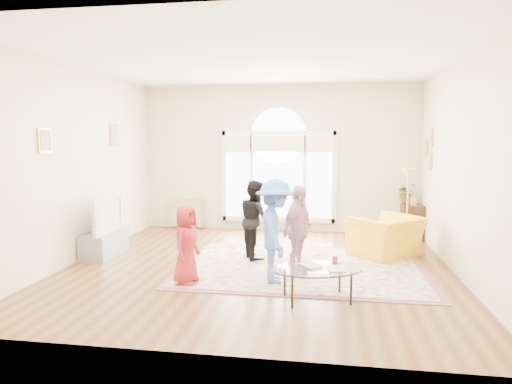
% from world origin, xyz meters
% --- Properties ---
extents(ground, '(6.00, 6.00, 0.00)m').
position_xyz_m(ground, '(0.00, 0.00, 0.00)').
color(ground, '#5A3114').
rests_on(ground, ground).
extents(room_shell, '(6.00, 6.00, 6.00)m').
position_xyz_m(room_shell, '(0.01, 2.83, 1.57)').
color(room_shell, beige).
rests_on(room_shell, ground).
extents(area_rug, '(3.60, 2.60, 0.02)m').
position_xyz_m(area_rug, '(0.69, 0.06, 0.01)').
color(area_rug, beige).
rests_on(area_rug, ground).
extents(rug_border, '(3.80, 2.80, 0.01)m').
position_xyz_m(rug_border, '(0.69, 0.06, 0.01)').
color(rug_border, '#8A4E53').
rests_on(rug_border, ground).
extents(tv_console, '(0.45, 1.00, 0.42)m').
position_xyz_m(tv_console, '(-2.75, 0.30, 0.21)').
color(tv_console, gray).
rests_on(tv_console, ground).
extents(television, '(0.17, 1.06, 0.61)m').
position_xyz_m(television, '(-2.74, 0.30, 0.72)').
color(television, black).
rests_on(television, tv_console).
extents(coffee_table, '(1.33, 1.06, 0.54)m').
position_xyz_m(coffee_table, '(0.97, -1.38, 0.40)').
color(coffee_table, silver).
rests_on(coffee_table, ground).
extents(armchair, '(1.43, 1.42, 0.70)m').
position_xyz_m(armchair, '(2.09, 0.99, 0.35)').
color(armchair, yellow).
rests_on(armchair, ground).
extents(side_cabinet, '(0.40, 0.50, 0.70)m').
position_xyz_m(side_cabinet, '(2.78, 2.54, 0.35)').
color(side_cabinet, black).
rests_on(side_cabinet, ground).
extents(floor_lamp, '(0.25, 0.25, 1.51)m').
position_xyz_m(floor_lamp, '(2.50, 1.43, 1.28)').
color(floor_lamp, black).
rests_on(floor_lamp, ground).
extents(plant_pedestal, '(0.20, 0.20, 0.70)m').
position_xyz_m(plant_pedestal, '(2.70, 2.85, 0.35)').
color(plant_pedestal, white).
rests_on(plant_pedestal, ground).
extents(potted_plant, '(0.42, 0.38, 0.41)m').
position_xyz_m(potted_plant, '(2.70, 2.85, 0.91)').
color(potted_plant, '#33722D').
rests_on(potted_plant, plant_pedestal).
extents(leaning_picture, '(0.80, 0.14, 0.62)m').
position_xyz_m(leaning_picture, '(-2.09, 2.90, 0.00)').
color(leaning_picture, tan).
rests_on(leaning_picture, ground).
extents(child_red, '(0.42, 0.58, 1.10)m').
position_xyz_m(child_red, '(-0.86, -0.99, 0.57)').
color(child_red, '#AA2429').
rests_on(child_red, area_rug).
extents(child_black, '(0.72, 0.79, 1.32)m').
position_xyz_m(child_black, '(-0.11, 0.48, 0.68)').
color(child_black, black).
rests_on(child_black, area_rug).
extents(child_pink, '(0.61, 0.84, 1.33)m').
position_xyz_m(child_pink, '(0.65, -0.34, 0.68)').
color(child_pink, '#D394AB').
rests_on(child_pink, area_rug).
extents(child_blue, '(0.72, 1.03, 1.45)m').
position_xyz_m(child_blue, '(0.37, -0.75, 0.75)').
color(child_blue, '#4D81D7').
rests_on(child_blue, area_rug).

